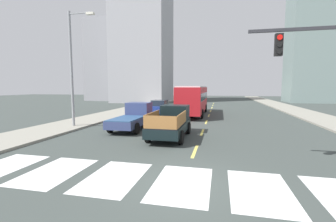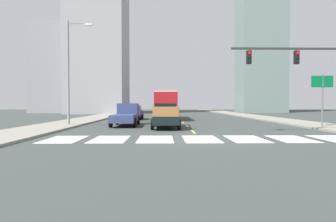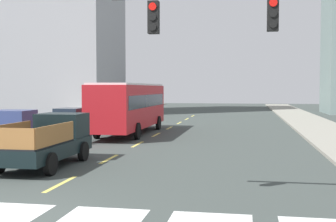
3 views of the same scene
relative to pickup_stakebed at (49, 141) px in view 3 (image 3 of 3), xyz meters
The scene contains 13 objects.
lane_dash_0 3.85m from the pickup_stakebed, 59.66° to the right, with size 0.16×2.40×0.01m, color #D3C555.
lane_dash_1 2.76m from the pickup_stakebed, 43.35° to the left, with size 0.16×2.40×0.01m, color #D3C555.
lane_dash_2 7.10m from the pickup_stakebed, 74.46° to the left, with size 0.16×2.40×0.01m, color #D3C555.
lane_dash_3 11.97m from the pickup_stakebed, 80.91° to the left, with size 0.16×2.40×0.01m, color #D3C555.
lane_dash_4 16.91m from the pickup_stakebed, 83.59° to the left, with size 0.16×2.40×0.01m, color #D3C555.
lane_dash_5 21.88m from the pickup_stakebed, 85.05° to the left, with size 0.16×2.40×0.01m, color #D3C555.
lane_dash_6 26.86m from the pickup_stakebed, 85.97° to the left, with size 0.16×2.40×0.01m, color #D3C555.
lane_dash_7 31.85m from the pickup_stakebed, 86.61° to the left, with size 0.16×2.40×0.01m, color #D3C555.
pickup_stakebed is the anchor object (origin of this frame).
city_bus 12.01m from the pickup_stakebed, 89.63° to the left, with size 2.72×10.80×3.32m.
sedan_mid 11.95m from the pickup_stakebed, 108.29° to the left, with size 2.02×4.40×1.72m.
traffic_signal_gantry 10.94m from the pickup_stakebed, 27.56° to the right, with size 7.65×0.27×6.00m.
block_mid_right 46.25m from the pickup_stakebed, 121.14° to the left, with size 9.44×9.75×19.11m, color gray.
Camera 3 is at (5.73, -8.95, 3.01)m, focal length 47.23 mm.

